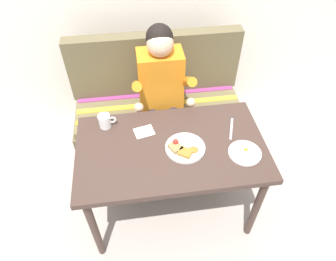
{
  "coord_description": "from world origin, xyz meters",
  "views": [
    {
      "loc": [
        -0.2,
        -1.26,
        2.18
      ],
      "look_at": [
        0.0,
        0.15,
        0.72
      ],
      "focal_mm": 32.6,
      "sensor_mm": 36.0,
      "label": 1
    }
  ],
  "objects_px": {
    "table": "(171,155)",
    "knife": "(231,129)",
    "person": "(162,88)",
    "couch": "(158,112)",
    "plate_breakfast": "(184,148)",
    "plate_eggs": "(245,153)",
    "napkin": "(144,132)",
    "coffee_mug": "(105,121)"
  },
  "relations": [
    {
      "from": "table",
      "to": "knife",
      "type": "relative_size",
      "value": 6.0
    },
    {
      "from": "table",
      "to": "person",
      "type": "xyz_separation_m",
      "value": [
        0.01,
        0.59,
        0.09
      ]
    },
    {
      "from": "couch",
      "to": "person",
      "type": "relative_size",
      "value": 1.19
    },
    {
      "from": "plate_breakfast",
      "to": "table",
      "type": "bearing_deg",
      "value": 154.3
    },
    {
      "from": "plate_breakfast",
      "to": "plate_eggs",
      "type": "height_order",
      "value": "plate_breakfast"
    },
    {
      "from": "plate_eggs",
      "to": "napkin",
      "type": "distance_m",
      "value": 0.66
    },
    {
      "from": "coffee_mug",
      "to": "knife",
      "type": "relative_size",
      "value": 0.59
    },
    {
      "from": "plate_eggs",
      "to": "table",
      "type": "bearing_deg",
      "value": 164.26
    },
    {
      "from": "napkin",
      "to": "knife",
      "type": "relative_size",
      "value": 0.63
    },
    {
      "from": "person",
      "to": "plate_breakfast",
      "type": "bearing_deg",
      "value": -84.25
    },
    {
      "from": "table",
      "to": "plate_breakfast",
      "type": "distance_m",
      "value": 0.13
    },
    {
      "from": "person",
      "to": "napkin",
      "type": "distance_m",
      "value": 0.47
    },
    {
      "from": "napkin",
      "to": "couch",
      "type": "bearing_deg",
      "value": 75.44
    },
    {
      "from": "plate_eggs",
      "to": "coffee_mug",
      "type": "relative_size",
      "value": 1.72
    },
    {
      "from": "table",
      "to": "napkin",
      "type": "distance_m",
      "value": 0.23
    },
    {
      "from": "person",
      "to": "table",
      "type": "bearing_deg",
      "value": -91.32
    },
    {
      "from": "coffee_mug",
      "to": "couch",
      "type": "bearing_deg",
      "value": 52.01
    },
    {
      "from": "napkin",
      "to": "knife",
      "type": "distance_m",
      "value": 0.58
    },
    {
      "from": "couch",
      "to": "knife",
      "type": "relative_size",
      "value": 7.2
    },
    {
      "from": "plate_breakfast",
      "to": "coffee_mug",
      "type": "height_order",
      "value": "coffee_mug"
    },
    {
      "from": "plate_breakfast",
      "to": "napkin",
      "type": "distance_m",
      "value": 0.3
    },
    {
      "from": "table",
      "to": "knife",
      "type": "bearing_deg",
      "value": 12.92
    },
    {
      "from": "couch",
      "to": "knife",
      "type": "height_order",
      "value": "couch"
    },
    {
      "from": "plate_eggs",
      "to": "knife",
      "type": "bearing_deg",
      "value": 95.23
    },
    {
      "from": "table",
      "to": "person",
      "type": "bearing_deg",
      "value": 88.68
    },
    {
      "from": "table",
      "to": "knife",
      "type": "distance_m",
      "value": 0.44
    },
    {
      "from": "plate_eggs",
      "to": "coffee_mug",
      "type": "height_order",
      "value": "coffee_mug"
    },
    {
      "from": "couch",
      "to": "coffee_mug",
      "type": "relative_size",
      "value": 12.2
    },
    {
      "from": "couch",
      "to": "plate_eggs",
      "type": "distance_m",
      "value": 1.07
    },
    {
      "from": "plate_breakfast",
      "to": "coffee_mug",
      "type": "relative_size",
      "value": 2.12
    },
    {
      "from": "plate_eggs",
      "to": "napkin",
      "type": "xyz_separation_m",
      "value": [
        -0.6,
        0.27,
        -0.01
      ]
    },
    {
      "from": "couch",
      "to": "plate_eggs",
      "type": "height_order",
      "value": "couch"
    },
    {
      "from": "plate_breakfast",
      "to": "knife",
      "type": "distance_m",
      "value": 0.37
    },
    {
      "from": "couch",
      "to": "napkin",
      "type": "xyz_separation_m",
      "value": [
        -0.16,
        -0.62,
        0.4
      ]
    },
    {
      "from": "coffee_mug",
      "to": "napkin",
      "type": "bearing_deg",
      "value": -20.21
    },
    {
      "from": "table",
      "to": "plate_eggs",
      "type": "distance_m",
      "value": 0.47
    },
    {
      "from": "plate_breakfast",
      "to": "plate_eggs",
      "type": "distance_m",
      "value": 0.37
    },
    {
      "from": "table",
      "to": "plate_eggs",
      "type": "xyz_separation_m",
      "value": [
        0.44,
        -0.12,
        0.09
      ]
    },
    {
      "from": "napkin",
      "to": "plate_eggs",
      "type": "bearing_deg",
      "value": -24.45
    },
    {
      "from": "coffee_mug",
      "to": "knife",
      "type": "height_order",
      "value": "coffee_mug"
    },
    {
      "from": "person",
      "to": "coffee_mug",
      "type": "relative_size",
      "value": 10.27
    },
    {
      "from": "napkin",
      "to": "knife",
      "type": "xyz_separation_m",
      "value": [
        0.58,
        -0.05,
        -0.0
      ]
    }
  ]
}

